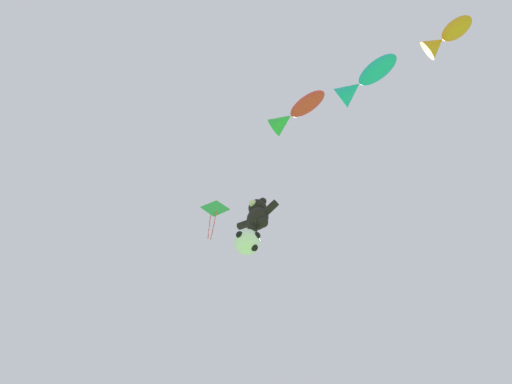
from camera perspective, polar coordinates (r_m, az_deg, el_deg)
teddy_bear_kite at (r=13.89m, az=0.21°, el=-3.32°), size 1.73×0.76×1.76m
soccer_ball_kite at (r=13.07m, az=-1.25°, el=-7.13°), size 0.95×0.95×0.88m
fish_kite_crimson at (r=13.94m, az=5.54°, el=11.18°), size 2.07×0.70×0.70m
fish_kite_teal at (r=14.54m, az=15.10°, el=15.11°), size 2.25×0.86×0.82m
fish_kite_tangerine at (r=14.72m, az=25.45°, el=19.37°), size 1.55×0.75×0.73m
diamond_kite at (r=16.86m, az=-5.93°, el=-2.71°), size 0.97×0.88×3.25m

